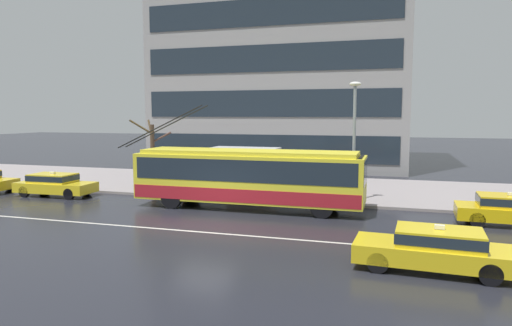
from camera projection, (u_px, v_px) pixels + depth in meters
The scene contains 13 objects.
ground_plane at pixel (203, 224), 19.30m from camera, with size 160.00×160.00×0.00m, color #22232B.
sidewalk_slab at pixel (268, 186), 29.14m from camera, with size 80.00×10.00×0.14m, color gray.
lane_centre_line at pixel (191, 231), 18.15m from camera, with size 72.00×0.14×0.01m, color silver.
trolleybus at pixel (248, 176), 22.46m from camera, with size 12.66×2.60×5.08m.
taxi_queued_behind_bus at pixel (55, 184), 25.95m from camera, with size 4.47×1.87×1.39m.
taxi_oncoming_far at pixel (435, 248), 13.51m from camera, with size 4.57×1.97×1.39m.
bus_shelter at pixel (246, 159), 26.53m from camera, with size 3.91×1.65×2.57m.
pedestrian_at_shelter at pixel (185, 176), 25.84m from camera, with size 0.50×0.50×1.68m.
pedestrian_approaching_curb at pixel (313, 169), 24.77m from camera, with size 1.29×1.29×1.90m.
pedestrian_walking_past at pixel (332, 169), 24.70m from camera, with size 1.28×1.28×1.95m.
street_lamp at pixel (354, 130), 23.50m from camera, with size 0.60×0.32×6.12m.
street_tree_bare at pixel (152, 151), 28.45m from camera, with size 2.15×1.57×4.17m.
office_tower_corner_left at pixel (288, 28), 42.58m from camera, with size 22.00×15.18×25.16m.
Camera 1 is at (7.59, -17.47, 4.61)m, focal length 32.19 mm.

